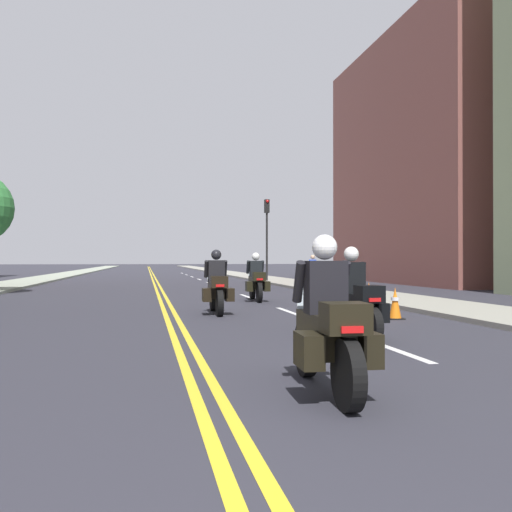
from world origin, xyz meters
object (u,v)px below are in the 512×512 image
at_px(motorcycle_2, 217,288).
at_px(motorcycle_3, 256,281).
at_px(motorcycle_0, 327,330).
at_px(traffic_cone_0, 369,296).
at_px(traffic_cone_1, 395,303).
at_px(pedestrian_0, 313,271).
at_px(motorcycle_1, 354,301).
at_px(traffic_light_far, 267,225).

relative_size(motorcycle_2, motorcycle_3, 0.97).
xyz_separation_m(motorcycle_0, traffic_cone_0, (4.22, 8.70, -0.28)).
bearing_deg(traffic_cone_1, pedestrian_0, 79.97).
distance_m(traffic_cone_0, pedestrian_0, 11.60).
xyz_separation_m(motorcycle_3, traffic_cone_0, (2.45, -3.47, -0.27)).
height_order(motorcycle_1, traffic_light_far, traffic_light_far).
bearing_deg(traffic_cone_1, motorcycle_2, 152.35).
relative_size(motorcycle_0, traffic_cone_1, 2.94).
height_order(motorcycle_0, traffic_light_far, traffic_light_far).
xyz_separation_m(motorcycle_2, traffic_cone_0, (4.26, 0.44, -0.27)).
xyz_separation_m(motorcycle_1, traffic_light_far, (3.63, 22.79, 2.80)).
distance_m(motorcycle_0, pedestrian_0, 21.06).
relative_size(motorcycle_1, traffic_cone_0, 2.91).
bearing_deg(motorcycle_0, motorcycle_2, 92.81).
relative_size(motorcycle_2, traffic_cone_1, 2.88).
bearing_deg(pedestrian_0, motorcycle_3, -100.20).
bearing_deg(motorcycle_2, motorcycle_0, -88.69).
distance_m(motorcycle_1, traffic_cone_1, 3.39).
distance_m(motorcycle_2, traffic_light_far, 19.11).
relative_size(motorcycle_1, motorcycle_2, 1.04).
xyz_separation_m(motorcycle_0, motorcycle_2, (-0.05, 8.25, -0.00)).
xyz_separation_m(motorcycle_0, traffic_light_far, (5.35, 26.37, 2.79)).
xyz_separation_m(traffic_light_far, pedestrian_0, (0.90, -6.26, -2.61)).
height_order(traffic_cone_0, pedestrian_0, pedestrian_0).
bearing_deg(traffic_light_far, pedestrian_0, -81.85).
xyz_separation_m(motorcycle_0, motorcycle_3, (1.77, 12.17, -0.00)).
bearing_deg(motorcycle_0, traffic_light_far, 81.01).
bearing_deg(motorcycle_2, motorcycle_3, 66.06).
distance_m(traffic_cone_0, traffic_light_far, 17.97).
relative_size(traffic_cone_0, traffic_light_far, 0.15).
bearing_deg(traffic_cone_0, traffic_cone_1, -99.80).
bearing_deg(motorcycle_3, motorcycle_1, -87.49).
xyz_separation_m(motorcycle_2, traffic_cone_1, (3.84, -2.01, -0.29)).
relative_size(motorcycle_0, traffic_cone_0, 2.85).
relative_size(motorcycle_2, pedestrian_0, 1.31).
height_order(motorcycle_0, traffic_cone_0, motorcycle_0).
relative_size(motorcycle_1, traffic_cone_1, 3.00).
height_order(motorcycle_0, motorcycle_3, motorcycle_0).
height_order(motorcycle_0, pedestrian_0, motorcycle_0).
bearing_deg(motorcycle_3, traffic_light_far, 78.70).
bearing_deg(traffic_cone_1, motorcycle_3, 108.84).
relative_size(motorcycle_0, traffic_light_far, 0.43).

